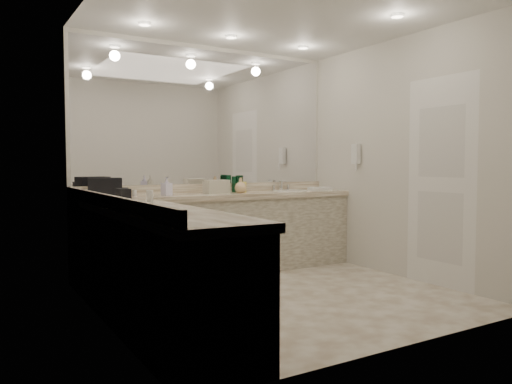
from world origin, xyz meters
TOP-DOWN VIEW (x-y plane):
  - floor at (0.00, 0.00)m, footprint 3.20×3.20m
  - ceiling at (0.00, 0.00)m, footprint 3.20×3.20m
  - wall_back at (0.00, 1.50)m, footprint 3.20×0.02m
  - wall_left at (-1.60, 0.00)m, footprint 0.02×3.00m
  - wall_right at (1.60, 0.00)m, footprint 0.02×3.00m
  - vanity_back_base at (0.00, 1.20)m, footprint 3.20×0.60m
  - vanity_back_top at (0.00, 1.19)m, footprint 3.20×0.64m
  - vanity_left_base at (-1.30, -0.30)m, footprint 0.60×2.40m
  - vanity_left_top at (-1.29, -0.30)m, footprint 0.64×2.42m
  - backsplash_back at (0.00, 1.48)m, footprint 3.20×0.04m
  - backsplash_left at (-1.58, 0.00)m, footprint 0.04×3.00m
  - mirror_back at (0.00, 1.49)m, footprint 3.12×0.01m
  - mirror_left at (-1.59, 0.00)m, footprint 0.01×2.92m
  - sink at (0.95, 1.20)m, footprint 0.44×0.44m
  - faucet at (0.95, 1.41)m, footprint 0.24×0.16m
  - wall_phone at (1.56, 0.70)m, footprint 0.06×0.10m
  - door at (1.59, -0.50)m, footprint 0.02×0.82m
  - black_toiletry_bag at (-1.29, 1.23)m, footprint 0.36×0.26m
  - black_bag_spill at (-1.30, 0.54)m, footprint 0.10×0.20m
  - cream_cosmetic_case at (-0.06, 1.21)m, footprint 0.27×0.17m
  - hand_towel at (1.35, 1.12)m, footprint 0.28×0.21m
  - lotion_left at (-1.30, -0.16)m, footprint 0.05×0.05m
  - soap_bottle_a at (-0.64, 1.23)m, footprint 0.10×0.10m
  - soap_bottle_b at (-0.67, 1.13)m, footprint 0.11×0.11m
  - soap_bottle_c at (0.23, 1.16)m, footprint 0.18×0.18m
  - green_bottle_0 at (0.25, 1.34)m, footprint 0.07×0.07m
  - green_bottle_1 at (0.29, 1.28)m, footprint 0.07×0.07m
  - green_bottle_2 at (0.31, 1.36)m, footprint 0.07×0.07m
  - amenity_bottle_0 at (0.31, 1.24)m, footprint 0.07×0.07m
  - amenity_bottle_1 at (-1.08, 1.24)m, footprint 0.06×0.06m
  - amenity_bottle_2 at (-0.11, 1.17)m, footprint 0.04×0.04m
  - amenity_bottle_3 at (0.24, 1.23)m, footprint 0.06×0.06m
  - amenity_bottle_4 at (-1.01, 1.16)m, footprint 0.05×0.05m

SIDE VIEW (x-z plane):
  - floor at x=0.00m, z-range 0.00..0.00m
  - vanity_back_base at x=0.00m, z-range 0.00..0.84m
  - vanity_left_base at x=-1.30m, z-range 0.00..0.84m
  - vanity_back_top at x=0.00m, z-range 0.84..0.90m
  - vanity_left_top at x=-1.29m, z-range 0.84..0.90m
  - sink at x=0.95m, z-range 0.88..0.91m
  - hand_towel at x=1.35m, z-range 0.90..0.94m
  - amenity_bottle_4 at x=-1.01m, z-range 0.90..0.97m
  - amenity_bottle_1 at x=-1.08m, z-range 0.90..0.99m
  - backsplash_back at x=0.00m, z-range 0.90..1.00m
  - backsplash_left at x=-1.58m, z-range 0.90..1.00m
  - amenity_bottle_3 at x=0.24m, z-range 0.90..1.00m
  - black_bag_spill at x=-1.30m, z-range 0.90..1.01m
  - lotion_left at x=-1.30m, z-range 0.90..1.02m
  - amenity_bottle_0 at x=0.31m, z-range 0.90..1.02m
  - faucet at x=0.95m, z-range 0.90..1.04m
  - amenity_bottle_2 at x=-0.11m, z-range 0.90..1.04m
  - cream_cosmetic_case at x=-0.06m, z-range 0.90..1.05m
  - soap_bottle_c at x=0.23m, z-range 0.90..1.08m
  - black_toiletry_bag at x=-1.29m, z-range 0.90..1.08m
  - green_bottle_0 at x=0.25m, z-range 0.90..1.09m
  - green_bottle_2 at x=0.31m, z-range 0.90..1.10m
  - soap_bottle_b at x=-0.67m, z-range 0.90..1.10m
  - green_bottle_1 at x=0.29m, z-range 0.90..1.10m
  - soap_bottle_a at x=-0.64m, z-range 0.90..1.10m
  - door at x=1.59m, z-range 0.00..2.10m
  - wall_back at x=0.00m, z-range 0.00..2.60m
  - wall_left at x=-1.60m, z-range 0.00..2.60m
  - wall_right at x=1.60m, z-range 0.00..2.60m
  - wall_phone at x=1.56m, z-range 1.23..1.47m
  - mirror_back at x=0.00m, z-range 1.00..2.55m
  - mirror_left at x=-1.59m, z-range 1.00..2.55m
  - ceiling at x=0.00m, z-range 2.60..2.60m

